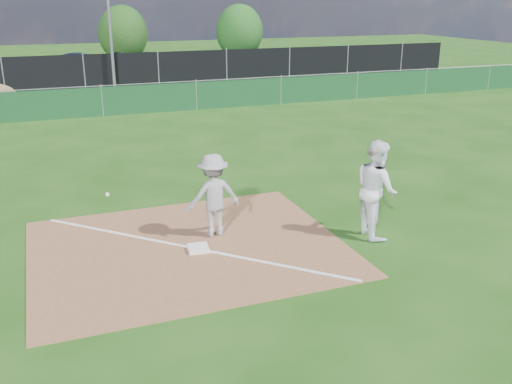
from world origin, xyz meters
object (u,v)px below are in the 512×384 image
Objects in this scene: first_base at (198,248)px; car_mid at (86,66)px; tree_mid at (123,34)px; play_at_first at (213,195)px; runner at (376,189)px; tree_right at (240,32)px; light_pole at (109,11)px; car_right at (152,63)px.

first_base is 26.44m from car_mid.
car_mid is 7.69m from tree_mid.
play_at_first is at bearing 50.14° from first_base.
first_base is at bearing 89.10° from runner.
play_at_first is at bearing 77.05° from runner.
tree_mid is (-0.01, 33.75, 1.13)m from runner.
tree_right reaches higher than tree_mid.
light_pole is 1.91× the size of tree_right.
light_pole is at bearing 86.47° from first_base.
first_base is at bearing -129.86° from play_at_first.
tree_right is at bearing -7.54° from runner.
first_base is 0.15× the size of play_at_first.
first_base is 33.50m from tree_mid.
tree_mid is at bearing -49.49° from car_mid.
tree_mid is at bearing 27.15° from car_right.
light_pole is 22.73m from runner.
car_right is (4.35, 26.51, 0.64)m from first_base.
car_mid is at bearing 102.69° from light_pole.
car_mid is at bearing 90.42° from play_at_first.
car_mid is at bearing -115.82° from tree_mid.
tree_right reaches higher than first_base.
play_at_first is 3.32m from runner.
car_right is at bearing 81.60° from play_at_first.
play_at_first is 0.65× the size of tree_right.
play_at_first reaches higher than car_right.
light_pole is 21.52m from play_at_first.
play_at_first reaches higher than first_base.
car_mid is 13.34m from tree_right.
light_pole is 20.13× the size of first_base.
first_base is at bearing -93.53° from light_pole.
car_right is 9.89m from tree_right.
runner is at bearing -8.00° from first_base.
car_mid is (-0.19, 25.80, -0.14)m from play_at_first.
car_right is at bearing -83.88° from tree_mid.
car_mid is at bearing 14.10° from runner.
tree_mid is (3.29, 6.81, 1.40)m from car_mid.
car_right is at bearing -143.56° from tree_right.
runner is at bearing -160.47° from car_right.
car_mid reaches higher than first_base.
tree_mid is 8.64m from tree_right.
tree_right reaches higher than runner.
tree_right is at bearing 43.79° from light_pole.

